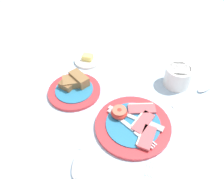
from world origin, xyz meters
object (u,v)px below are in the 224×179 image
teaspoon_by_saucer (79,157)px  sugar_cup (178,76)px  bread_plate (75,87)px  breakfast_plate (133,123)px  teaspoon_near_cup (200,91)px  butter_dish (88,60)px

teaspoon_by_saucer → sugar_cup: bearing=135.3°
teaspoon_by_saucer → bread_plate: bearing=-167.6°
breakfast_plate → bread_plate: (-0.25, 0.05, 0.00)m
breakfast_plate → teaspoon_by_saucer: bearing=-118.2°
sugar_cup → teaspoon_by_saucer: bearing=-110.8°
breakfast_plate → teaspoon_by_saucer: breakfast_plate is taller
sugar_cup → teaspoon_near_cup: bearing=-3.0°
breakfast_plate → bread_plate: bread_plate is taller
butter_dish → teaspoon_near_cup: (0.45, 0.03, -0.00)m
sugar_cup → teaspoon_by_saucer: sugar_cup is taller
teaspoon_near_cup → butter_dish: bearing=123.2°
teaspoon_by_saucer → butter_dish: bearing=-175.6°
breakfast_plate → teaspoon_by_saucer: size_ratio=1.26×
breakfast_plate → butter_dish: bearing=143.9°
sugar_cup → teaspoon_near_cup: 0.09m
sugar_cup → teaspoon_by_saucer: size_ratio=0.52×
butter_dish → bread_plate: bearing=-73.9°
teaspoon_by_saucer → teaspoon_near_cup: same height
bread_plate → teaspoon_near_cup: 0.45m
teaspoon_near_cup → sugar_cup: bearing=116.6°
sugar_cup → teaspoon_near_cup: size_ratio=0.54×
butter_dish → breakfast_plate: bearing=-36.1°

